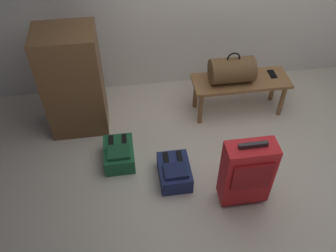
# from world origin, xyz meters

# --- Properties ---
(ground_plane) EXTENTS (6.60, 6.60, 0.00)m
(ground_plane) POSITION_xyz_m (0.00, 0.00, 0.00)
(ground_plane) COLOR beige
(bench) EXTENTS (1.00, 0.36, 0.42)m
(bench) POSITION_xyz_m (0.12, 0.94, 0.35)
(bench) COLOR olive
(bench) RESTS_ON ground
(duffel_bag_brown) EXTENTS (0.44, 0.26, 0.34)m
(duffel_bag_brown) POSITION_xyz_m (0.00, 0.94, 0.55)
(duffel_bag_brown) COLOR brown
(duffel_bag_brown) RESTS_ON bench
(cell_phone) EXTENTS (0.07, 0.14, 0.01)m
(cell_phone) POSITION_xyz_m (0.46, 0.98, 0.43)
(cell_phone) COLOR black
(cell_phone) RESTS_ON bench
(suitcase_upright_red) EXTENTS (0.41, 0.22, 0.71)m
(suitcase_upright_red) POSITION_xyz_m (-0.16, -0.19, 0.36)
(suitcase_upright_red) COLOR red
(suitcase_upright_red) RESTS_ON ground
(backpack_navy) EXTENTS (0.28, 0.38, 0.21)m
(backpack_navy) POSITION_xyz_m (-0.71, 0.11, 0.09)
(backpack_navy) COLOR navy
(backpack_navy) RESTS_ON ground
(backpack_green) EXTENTS (0.28, 0.38, 0.21)m
(backpack_green) POSITION_xyz_m (-1.19, 0.40, 0.09)
(backpack_green) COLOR #1E6038
(backpack_green) RESTS_ON ground
(side_cabinet) EXTENTS (0.56, 0.44, 1.10)m
(side_cabinet) POSITION_xyz_m (-1.57, 0.97, 0.55)
(side_cabinet) COLOR brown
(side_cabinet) RESTS_ON ground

